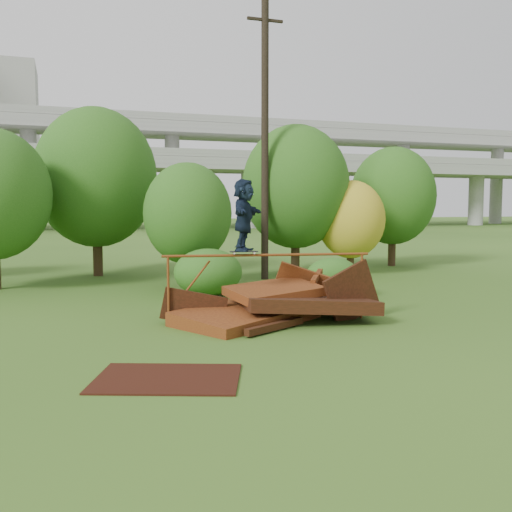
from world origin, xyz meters
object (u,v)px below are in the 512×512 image
object	(u,v)px
skater	(244,215)
utility_pole	(265,139)
flat_plate	(167,378)
scrap_pile	(277,306)

from	to	relation	value
skater	utility_pole	size ratio (longest dim) A/B	0.16
flat_plate	utility_pole	size ratio (longest dim) A/B	0.22
scrap_pile	flat_plate	world-z (taller)	scrap_pile
scrap_pile	utility_pole	bearing A→B (deg)	72.47
scrap_pile	skater	distance (m)	2.38
skater	utility_pole	distance (m)	8.69
skater	utility_pole	bearing A→B (deg)	9.09
scrap_pile	skater	size ratio (longest dim) A/B	3.16
skater	flat_plate	xyz separation A→B (m)	(-2.59, -4.04, -2.59)
flat_plate	utility_pole	distance (m)	14.05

